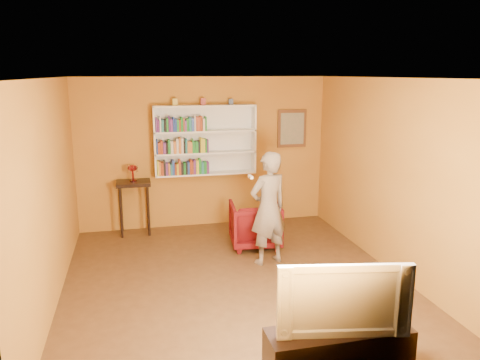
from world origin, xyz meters
name	(u,v)px	position (x,y,z in m)	size (l,w,h in m)	color
room_shell	(234,209)	(0.00, 0.00, 1.02)	(5.30, 5.80, 2.88)	#492E17
bookshelf	(205,140)	(0.00, 2.41, 1.59)	(1.80, 0.29, 1.23)	white
books_row_lower	(182,168)	(-0.42, 2.30, 1.13)	(0.90, 0.19, 0.27)	gold
books_row_middle	(182,147)	(-0.41, 2.30, 1.51)	(0.90, 0.19, 0.27)	#223E9C
books_row_upper	(182,125)	(-0.41, 2.30, 1.89)	(0.87, 0.19, 0.27)	#5C2674
ornament_left	(175,102)	(-0.51, 2.35, 2.27)	(0.09, 0.09, 0.12)	gold
ornament_centre	(203,102)	(-0.03, 2.35, 2.27)	(0.09, 0.09, 0.12)	maroon
ornament_right	(231,102)	(0.47, 2.35, 2.27)	(0.08, 0.08, 0.10)	#465576
framed_painting	(292,129)	(1.65, 2.46, 1.75)	(0.55, 0.05, 0.70)	#552F18
console_table	(134,190)	(-1.28, 2.25, 0.78)	(0.58, 0.44, 0.94)	black
ruby_lustre	(133,170)	(-1.28, 2.25, 1.15)	(0.18, 0.18, 0.29)	maroon
armchair	(255,224)	(0.61, 1.19, 0.36)	(0.78, 0.80, 0.73)	#4C050C
person	(268,208)	(0.62, 0.49, 0.84)	(0.61, 0.40, 1.68)	#6E5F50
game_remote	(251,177)	(0.28, 0.22, 1.38)	(0.04, 0.15, 0.04)	white
tv_cabinet	(338,353)	(0.49, -2.25, 0.24)	(1.35, 0.40, 0.48)	black
television	(341,295)	(0.49, -2.25, 0.82)	(1.19, 0.16, 0.68)	black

